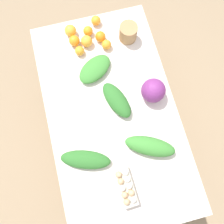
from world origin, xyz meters
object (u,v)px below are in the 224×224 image
Objects in this scene: cabbage_purple at (153,91)px; orange_3 at (96,21)px; paper_bag at (128,33)px; orange_1 at (88,31)px; greens_bunch_scallion at (95,69)px; orange_0 at (87,41)px; orange_2 at (74,41)px; orange_6 at (100,37)px; orange_7 at (80,51)px; greens_bunch_kale at (86,160)px; egg_carton at (126,187)px; greens_bunch_dandelion at (150,146)px; orange_5 at (70,31)px; orange_4 at (106,45)px; greens_bunch_chard at (117,100)px.

orange_3 is (-0.62, -0.23, -0.04)m from cabbage_purple.
paper_bag is 1.84× the size of orange_1.
greens_bunch_scallion is 3.73× the size of orange_3.
orange_0 is 1.06× the size of orange_2.
orange_3 is 0.94× the size of orange_6.
orange_7 is (0.20, -0.16, -0.00)m from orange_3.
orange_3 is (-0.93, 0.29, -0.00)m from greens_bunch_kale.
orange_2 is at bearing -177.04° from egg_carton.
greens_bunch_dandelion is at bearing -5.63° from paper_bag.
orange_1 is at bearing -47.33° from orange_3.
orange_2 is at bearing -63.81° from orange_1.
orange_5 reaches higher than greens_bunch_kale.
orange_5 is at bearing -143.97° from cabbage_purple.
greens_bunch_kale is (-0.02, -0.40, -0.01)m from greens_bunch_dandelion.
orange_1 is at bearing 176.86° from egg_carton.
orange_5 is at bearing -173.06° from orange_2.
orange_5 is 1.26× the size of orange_7.
paper_bag reaches higher than orange_5.
orange_1 is 0.10m from orange_6.
cabbage_purple is at bearing 20.35° from orange_3.
orange_4 is at bearing 68.56° from orange_2.
greens_bunch_kale is (0.31, -0.52, -0.04)m from cabbage_purple.
orange_1 is 0.93× the size of orange_6.
orange_1 is at bearing -110.68° from paper_bag.
orange_5 is (-1.10, -0.10, -0.00)m from egg_carton.
orange_2 is at bearing 6.94° from orange_5.
orange_3 is 0.21m from orange_4.
orange_4 is at bearing 20.32° from orange_6.
greens_bunch_dandelion is 0.90m from orange_1.
cabbage_purple reaches higher than orange_2.
cabbage_purple reaches higher than paper_bag.
egg_carton is at bearing -31.84° from cabbage_purple.
orange_7 is at bearing -136.57° from cabbage_purple.
orange_7 is (0.04, -0.36, -0.03)m from paper_bag.
paper_bag is at bearing 69.32° from orange_1.
greens_bunch_chard is at bearing 20.92° from orange_7.
orange_2 is (-1.02, -0.09, -0.01)m from egg_carton.
greens_bunch_chard is 0.27m from greens_bunch_scallion.
paper_bag is 1.70× the size of orange_6.
greens_bunch_kale is 4.73× the size of orange_7.
orange_0 is 0.08m from orange_1.
greens_bunch_chard is 0.36m from greens_bunch_dandelion.
greens_bunch_kale is 3.76× the size of orange_5.
orange_0 reaches higher than orange_3.
orange_5 is (-0.58, -0.42, -0.04)m from cabbage_purple.
orange_7 is (-0.16, -0.07, -0.00)m from greens_bunch_scallion.
orange_3 is (-0.36, 0.09, 0.00)m from greens_bunch_scallion.
orange_4 is 0.82× the size of orange_5.
orange_6 is (-0.03, -0.19, -0.02)m from paper_bag.
orange_4 is 0.92× the size of orange_6.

